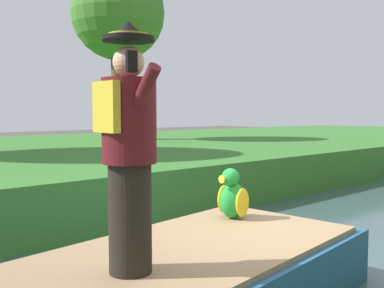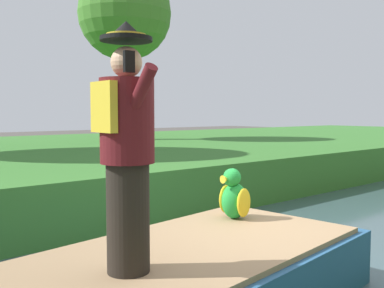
% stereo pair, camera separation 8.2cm
% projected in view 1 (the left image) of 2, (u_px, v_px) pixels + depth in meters
% --- Properties ---
extents(person_pirate, '(0.61, 0.42, 1.85)m').
position_uv_depth(person_pirate, '(129.00, 149.00, 3.24)').
color(person_pirate, black).
rests_on(person_pirate, boat).
extents(parrot_plush, '(0.36, 0.34, 0.57)m').
position_uv_depth(parrot_plush, '(232.00, 197.00, 4.97)').
color(parrot_plush, green).
rests_on(parrot_plush, boat).
extents(tree_broad, '(3.10, 3.10, 5.76)m').
position_uv_depth(tree_broad, '(118.00, 15.00, 14.72)').
color(tree_broad, brown).
rests_on(tree_broad, grass_bank_near).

